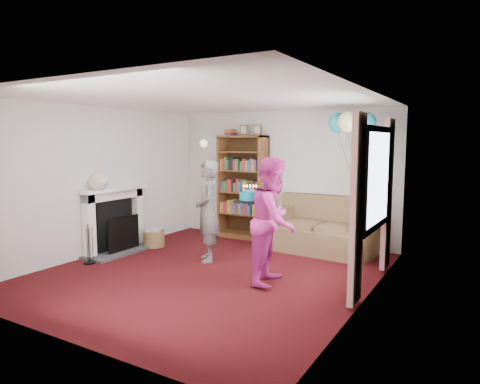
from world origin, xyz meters
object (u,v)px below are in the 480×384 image
Objects in this scene: person_striped at (208,211)px; bookcase at (243,188)px; birthday_cake at (250,197)px; sofa at (323,231)px; person_magenta at (274,221)px.

bookcase is at bearing 152.58° from person_striped.
person_striped reaches higher than birthday_cake.
sofa is 2.04m from person_magenta.
person_magenta is at bearing -85.60° from sofa.
person_striped is 0.95× the size of person_magenta.
sofa is at bearing 79.38° from birthday_cake.
bookcase is 1.24× the size of sofa.
person_magenta is (-0.01, -1.98, 0.50)m from sofa.
person_magenta reaches higher than sofa.
bookcase reaches higher than birthday_cake.
bookcase is 1.38× the size of person_striped.
bookcase is 1.31× the size of person_magenta.
person_striped is (-1.40, -1.55, 0.46)m from sofa.
person_striped is 4.55× the size of birthday_cake.
bookcase is at bearing 28.91° from person_magenta.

